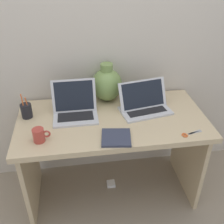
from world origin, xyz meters
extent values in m
plane|color=gray|center=(0.00, 0.00, 0.00)|extent=(6.00, 6.00, 0.00)
cube|color=beige|center=(0.00, 0.37, 1.20)|extent=(4.40, 0.04, 2.40)
cube|color=#D1B78C|center=(0.00, 0.00, 0.73)|extent=(1.33, 0.67, 0.04)
cube|color=#D1B78C|center=(-0.63, 0.00, 0.35)|extent=(0.03, 0.57, 0.71)
cube|color=#D1B78C|center=(0.63, 0.00, 0.35)|extent=(0.03, 0.57, 0.71)
cube|color=silver|center=(-0.25, 0.05, 0.76)|extent=(0.31, 0.24, 0.01)
cube|color=black|center=(-0.25, 0.05, 0.77)|extent=(0.25, 0.15, 0.00)
cube|color=silver|center=(-0.25, 0.13, 0.88)|extent=(0.31, 0.08, 0.23)
cube|color=black|center=(-0.25, 0.13, 0.88)|extent=(0.27, 0.08, 0.20)
cube|color=silver|center=(0.25, 0.05, 0.76)|extent=(0.39, 0.27, 0.01)
cube|color=black|center=(0.25, 0.05, 0.77)|extent=(0.30, 0.18, 0.00)
cube|color=silver|center=(0.24, 0.11, 0.86)|extent=(0.37, 0.16, 0.20)
cube|color=black|center=(0.24, 0.11, 0.86)|extent=(0.33, 0.14, 0.17)
ellipsoid|color=#75934C|center=(0.00, 0.27, 0.88)|extent=(0.24, 0.24, 0.25)
cylinder|color=#75934C|center=(0.00, 0.27, 1.02)|extent=(0.09, 0.09, 0.05)
cube|color=#33384C|center=(-0.01, -0.24, 0.76)|extent=(0.21, 0.20, 0.02)
cylinder|color=#B23D33|center=(-0.49, -0.19, 0.79)|extent=(0.07, 0.07, 0.09)
torus|color=#B23D33|center=(-0.44, -0.19, 0.80)|extent=(0.05, 0.01, 0.05)
cylinder|color=black|center=(-0.59, 0.10, 0.80)|extent=(0.08, 0.08, 0.10)
cylinder|color=orange|center=(-0.58, 0.10, 0.85)|extent=(0.02, 0.03, 0.13)
cylinder|color=orange|center=(-0.60, 0.09, 0.86)|extent=(0.01, 0.02, 0.16)
cube|color=#B7B7BC|center=(0.51, -0.25, 0.75)|extent=(0.10, 0.05, 0.00)
cube|color=#B7B7BC|center=(0.51, -0.25, 0.75)|extent=(0.10, 0.03, 0.00)
torus|color=orange|center=(0.43, -0.27, 0.75)|extent=(0.04, 0.04, 0.01)
torus|color=orange|center=(0.43, -0.27, 0.75)|extent=(0.04, 0.04, 0.01)
cube|color=white|center=(0.00, 0.06, 0.01)|extent=(0.07, 0.07, 0.03)
camera|label=1|loc=(-0.23, -1.56, 1.81)|focal=43.06mm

